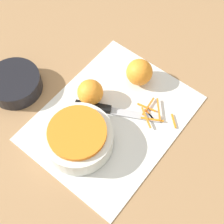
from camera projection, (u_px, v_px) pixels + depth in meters
The scene contains 8 objects.
ground_plane at pixel (112, 118), 0.89m from camera, with size 4.00×4.00×0.00m, color #9E754C.
cutting_board at pixel (112, 118), 0.89m from camera, with size 0.46×0.36×0.01m.
bowl_speckled at pixel (78, 137), 0.82m from camera, with size 0.19×0.19×0.08m.
bowl_dark at pixel (15, 83), 0.92m from camera, with size 0.16×0.16×0.05m.
knife at pixel (102, 108), 0.90m from camera, with size 0.13×0.23×0.02m.
orange_left at pixel (139, 72), 0.92m from camera, with size 0.08×0.08×0.08m.
orange_right at pixel (90, 92), 0.89m from camera, with size 0.07×0.07×0.07m.
peel_pile at pixel (153, 113), 0.89m from camera, with size 0.09×0.13×0.01m.
Camera 1 is at (-0.33, -0.26, 0.79)m, focal length 50.00 mm.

